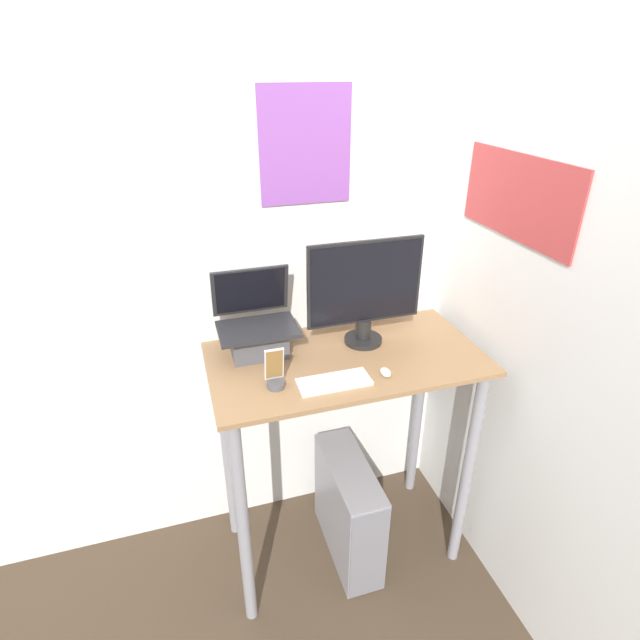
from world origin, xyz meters
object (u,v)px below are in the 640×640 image
(computer_tower, at_px, (348,509))
(monitor, at_px, (365,293))
(keyboard, at_px, (334,382))
(mouse, at_px, (386,372))
(laptop, at_px, (257,332))
(cell_phone, at_px, (275,375))

(computer_tower, bearing_deg, monitor, 56.02)
(keyboard, distance_m, mouse, 0.20)
(mouse, bearing_deg, monitor, 87.29)
(keyboard, xyz_separation_m, mouse, (0.20, -0.00, 0.00))
(laptop, xyz_separation_m, cell_phone, (0.01, -0.25, -0.04))
(cell_phone, height_order, computer_tower, cell_phone)
(monitor, bearing_deg, mouse, -92.71)
(computer_tower, bearing_deg, cell_phone, -167.14)
(computer_tower, bearing_deg, keyboard, -135.24)
(mouse, bearing_deg, laptop, 143.85)
(cell_phone, bearing_deg, mouse, -7.23)
(laptop, relative_size, mouse, 5.56)
(monitor, distance_m, cell_phone, 0.50)
(mouse, bearing_deg, computer_tower, 121.49)
(cell_phone, bearing_deg, keyboard, -12.85)
(keyboard, bearing_deg, monitor, 50.18)
(mouse, relative_size, computer_tower, 0.11)
(keyboard, bearing_deg, mouse, -1.31)
(monitor, height_order, mouse, monitor)
(keyboard, xyz_separation_m, cell_phone, (-0.21, 0.05, 0.04))
(laptop, height_order, keyboard, laptop)
(monitor, relative_size, computer_tower, 0.91)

